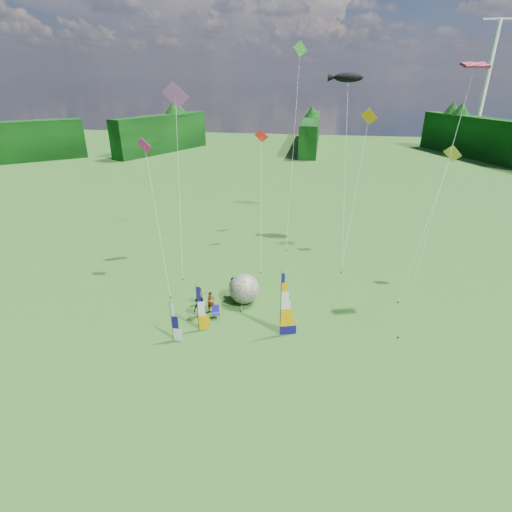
# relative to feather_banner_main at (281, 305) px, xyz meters

# --- Properties ---
(ground) EXTENTS (220.00, 220.00, 0.00)m
(ground) POSITION_rel_feather_banner_main_xyz_m (-1.01, -2.52, -2.51)
(ground) COLOR #397B29
(ground) RESTS_ON ground
(treeline_ring) EXTENTS (210.00, 210.00, 8.00)m
(treeline_ring) POSITION_rel_feather_banner_main_xyz_m (-1.01, -2.52, 1.49)
(treeline_ring) COLOR #0E5010
(treeline_ring) RESTS_ON ground
(turbine_right) EXTENTS (8.00, 1.20, 30.00)m
(turbine_right) POSITION_rel_feather_banner_main_xyz_m (43.99, 99.48, 12.49)
(turbine_right) COLOR silver
(turbine_right) RESTS_ON ground
(feather_banner_main) EXTENTS (1.32, 0.49, 5.01)m
(feather_banner_main) POSITION_rel_feather_banner_main_xyz_m (0.00, 0.00, 0.00)
(feather_banner_main) COLOR #120C60
(feather_banner_main) RESTS_ON ground
(side_banner_left) EXTENTS (1.01, 0.28, 3.65)m
(side_banner_left) POSITION_rel_feather_banner_main_xyz_m (-6.00, -0.34, -0.68)
(side_banner_left) COLOR #E59F00
(side_banner_left) RESTS_ON ground
(side_banner_far) EXTENTS (0.91, 0.16, 3.04)m
(side_banner_far) POSITION_rel_feather_banner_main_xyz_m (-7.43, -1.83, -0.98)
(side_banner_far) COLOR white
(side_banner_far) RESTS_ON ground
(bol_inflatable) EXTENTS (3.27, 3.27, 2.48)m
(bol_inflatable) POSITION_rel_feather_banner_main_xyz_m (-3.42, 4.12, -1.26)
(bol_inflatable) COLOR #011692
(bol_inflatable) RESTS_ON ground
(spectator_a) EXTENTS (0.75, 0.67, 1.73)m
(spectator_a) POSITION_rel_feather_banner_main_xyz_m (-5.74, 2.27, -1.64)
(spectator_a) COLOR #66594C
(spectator_a) RESTS_ON ground
(spectator_b) EXTENTS (0.86, 0.69, 1.59)m
(spectator_b) POSITION_rel_feather_banner_main_xyz_m (-6.90, 3.04, -1.71)
(spectator_b) COLOR #66594C
(spectator_b) RESTS_ON ground
(spectator_c) EXTENTS (1.03, 1.17, 1.77)m
(spectator_c) POSITION_rel_feather_banner_main_xyz_m (-6.40, 1.35, -1.62)
(spectator_c) COLOR #66594C
(spectator_c) RESTS_ON ground
(spectator_d) EXTENTS (1.08, 1.03, 1.81)m
(spectator_d) POSITION_rel_feather_banner_main_xyz_m (-4.53, 4.87, -1.60)
(spectator_d) COLOR #66594C
(spectator_d) RESTS_ON ground
(camp_chair) EXTENTS (0.77, 0.77, 1.05)m
(camp_chair) POSITION_rel_feather_banner_main_xyz_m (-5.13, 1.39, -1.98)
(camp_chair) COLOR navy
(camp_chair) RESTS_ON ground
(kite_whale) EXTENTS (7.44, 15.59, 18.65)m
(kite_whale) POSITION_rel_feather_banner_main_xyz_m (4.61, 17.61, 6.82)
(kite_whale) COLOR black
(kite_whale) RESTS_ON ground
(kite_rainbow_delta) EXTENTS (9.07, 12.41, 17.55)m
(kite_rainbow_delta) POSITION_rel_feather_banner_main_xyz_m (-10.69, 10.61, 6.27)
(kite_rainbow_delta) COLOR red
(kite_rainbow_delta) RESTS_ON ground
(kite_parafoil) EXTENTS (8.74, 11.81, 19.69)m
(kite_parafoil) POSITION_rel_feather_banner_main_xyz_m (10.26, 4.62, 7.34)
(kite_parafoil) COLOR #CB264D
(kite_parafoil) RESTS_ON ground
(small_kite_red) EXTENTS (6.41, 11.74, 12.59)m
(small_kite_red) POSITION_rel_feather_banner_main_xyz_m (-3.53, 14.09, 3.79)
(small_kite_red) COLOR red
(small_kite_red) RESTS_ON ground
(small_kite_orange) EXTENTS (5.24, 11.25, 14.81)m
(small_kite_orange) POSITION_rel_feather_banner_main_xyz_m (5.63, 15.02, 4.90)
(small_kite_orange) COLOR orange
(small_kite_orange) RESTS_ON ground
(small_kite_yellow) EXTENTS (8.17, 9.83, 12.44)m
(small_kite_yellow) POSITION_rel_feather_banner_main_xyz_m (11.08, 9.09, 3.71)
(small_kite_yellow) COLOR gold
(small_kite_yellow) RESTS_ON ground
(small_kite_pink) EXTENTS (8.04, 9.75, 12.80)m
(small_kite_pink) POSITION_rel_feather_banner_main_xyz_m (-11.50, 6.82, 3.89)
(small_kite_pink) COLOR #FF2188
(small_kite_pink) RESTS_ON ground
(small_kite_green) EXTENTS (7.38, 12.40, 21.17)m
(small_kite_green) POSITION_rel_feather_banner_main_xyz_m (-0.93, 20.04, 8.08)
(small_kite_green) COLOR green
(small_kite_green) RESTS_ON ground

